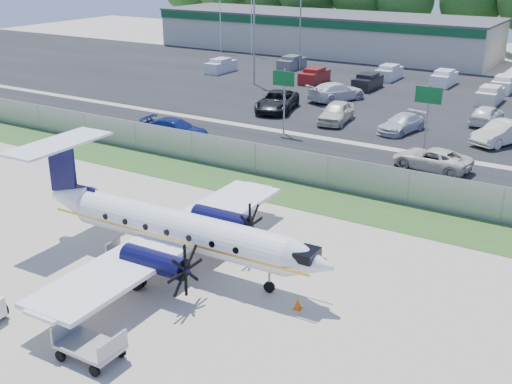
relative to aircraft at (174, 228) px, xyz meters
The scene contains 26 objects.
ground 2.66m from the aircraft, 44.44° to the right, with size 170.00×170.00×0.00m, color #BAAE9D.
grass_verge 10.90m from the aircraft, 82.68° to the left, with size 170.00×4.00×0.02m, color #2D561E.
access_road 17.81m from the aircraft, 85.57° to the left, with size 170.00×8.00×0.02m, color black.
parking_lot 38.73m from the aircraft, 87.97° to the left, with size 170.00×32.00×0.02m, color black.
perimeter_fence 12.76m from the aircraft, 83.83° to the left, with size 120.00×0.06×1.99m.
building_west 64.73m from the aircraft, 110.47° to the left, with size 46.40×12.40×5.24m.
sign_left 22.63m from the aircraft, 107.09° to the left, with size 1.80×0.26×5.00m.
sign_mid 22.07m from the aircraft, 78.55° to the left, with size 1.80×0.26×5.00m.
flagpole_west 63.93m from the aircraft, 122.78° to the left, with size 1.06×0.12×10.00m.
flagpole_east 61.38m from the aircraft, 118.85° to the left, with size 1.06×0.12×10.00m.
light_pole_nw 41.26m from the aircraft, 116.94° to the left, with size 0.90×0.35×9.09m.
light_pole_sw 50.35m from the aircraft, 111.77° to the left, with size 0.90×0.35×9.09m.
aircraft is the anchor object (origin of this frame).
baggage_cart_near 2.56m from the aircraft, 154.30° to the right, with size 1.93×1.31×0.95m.
baggage_cart_far 7.47m from the aircraft, 75.08° to the right, with size 2.31×1.42×1.21m.
cone_nose 6.66m from the aircraft, ahead, with size 0.33×0.33×0.47m.
cone_starboard_wing 3.29m from the aircraft, 47.35° to the left, with size 0.42×0.42×0.60m.
road_car_west 20.56m from the aircraft, 128.32° to the left, with size 2.14×5.26×1.53m, color navy.
road_car_mid 20.17m from the aircraft, 73.72° to the left, with size 2.32×5.04×1.40m, color beige.
parked_car_a 29.92m from the aircraft, 111.20° to the left, with size 2.84×6.15×1.71m, color black.
parked_car_b 27.36m from the aircraft, 99.84° to the left, with size 2.03×5.05×1.72m, color beige.
parked_car_c 26.95m from the aircraft, 88.08° to the left, with size 1.95×4.79×1.39m, color silver.
parked_car_d 28.85m from the aircraft, 73.42° to the left, with size 1.79×5.13×1.69m, color beige.
parked_car_f 35.25m from the aircraft, 103.30° to the left, with size 2.40×5.91×1.72m, color silver.
parked_car_g 33.45m from the aircraft, 79.82° to the left, with size 1.85×4.60×1.57m, color silver.
far_parking_rows 43.72m from the aircraft, 88.20° to the left, with size 56.00×10.00×1.60m, color gray, non-canonical shape.
Camera 1 is at (15.28, -18.73, 13.37)m, focal length 45.00 mm.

